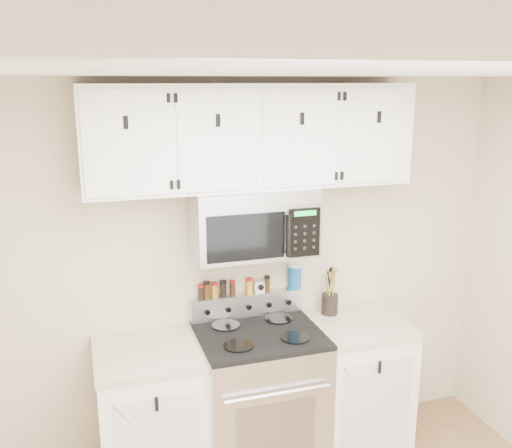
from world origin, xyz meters
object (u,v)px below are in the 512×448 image
at_px(microwave, 253,222).
at_px(utensil_crock, 330,302).
at_px(range, 259,398).
at_px(salt_canister, 294,277).

xyz_separation_m(microwave, utensil_crock, (0.57, 0.07, -0.63)).
bearing_deg(microwave, range, -90.23).
bearing_deg(range, utensil_crock, 19.08).
xyz_separation_m(range, salt_canister, (0.34, 0.28, 0.70)).
height_order(microwave, salt_canister, microwave).
xyz_separation_m(utensil_crock, salt_canister, (-0.23, 0.09, 0.18)).
distance_m(range, salt_canister, 0.83).
relative_size(utensil_crock, salt_canister, 1.94).
height_order(utensil_crock, salt_canister, salt_canister).
xyz_separation_m(range, utensil_crock, (0.57, 0.20, 0.52)).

